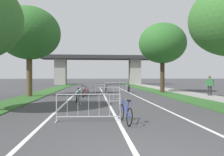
% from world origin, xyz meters
% --- Properties ---
extents(grass_verge_left, '(2.18, 49.59, 0.05)m').
position_xyz_m(grass_verge_left, '(-6.10, 20.29, 0.03)').
color(grass_verge_left, '#2D5B26').
rests_on(grass_verge_left, ground).
extents(grass_verge_right, '(2.18, 49.59, 0.05)m').
position_xyz_m(grass_verge_right, '(6.10, 20.29, 0.03)').
color(grass_verge_right, '#2D5B26').
rests_on(grass_verge_right, ground).
extents(sidewalk_path_right, '(2.30, 49.59, 0.08)m').
position_xyz_m(sidewalk_path_right, '(8.33, 20.29, 0.04)').
color(sidewalk_path_right, gray).
rests_on(sidewalk_path_right, ground).
extents(lane_stripe_center, '(0.14, 28.69, 0.01)m').
position_xyz_m(lane_stripe_center, '(0.00, 14.34, 0.00)').
color(lane_stripe_center, silver).
rests_on(lane_stripe_center, ground).
extents(lane_stripe_right_lane, '(0.14, 28.69, 0.01)m').
position_xyz_m(lane_stripe_right_lane, '(2.75, 14.34, 0.00)').
color(lane_stripe_right_lane, silver).
rests_on(lane_stripe_right_lane, ground).
extents(lane_stripe_left_lane, '(0.14, 28.69, 0.01)m').
position_xyz_m(lane_stripe_left_lane, '(-2.75, 14.34, 0.00)').
color(lane_stripe_left_lane, silver).
rests_on(lane_stripe_left_lane, ground).
extents(overpass_bridge, '(22.86, 4.33, 5.94)m').
position_xyz_m(overpass_bridge, '(0.00, 40.98, 4.28)').
color(overpass_bridge, '#2D2D30').
rests_on(overpass_bridge, ground).
extents(tree_left_pine_near, '(5.18, 5.18, 7.53)m').
position_xyz_m(tree_left_pine_near, '(-6.31, 14.69, 5.31)').
color(tree_left_pine_near, brown).
rests_on(tree_left_pine_near, ground).
extents(tree_right_maple_mid, '(4.88, 4.88, 7.22)m').
position_xyz_m(tree_right_maple_mid, '(6.18, 18.03, 5.12)').
color(tree_right_maple_mid, '#3D2D1E').
rests_on(tree_right_maple_mid, ground).
extents(crowd_barrier_nearest, '(2.48, 0.53, 1.05)m').
position_xyz_m(crowd_barrier_nearest, '(-1.12, 4.17, 0.52)').
color(crowd_barrier_nearest, '#ADADB2').
rests_on(crowd_barrier_nearest, ground).
extents(crowd_barrier_second, '(2.48, 0.50, 1.05)m').
position_xyz_m(crowd_barrier_second, '(-0.51, 9.32, 0.52)').
color(crowd_barrier_second, '#ADADB2').
rests_on(crowd_barrier_second, ground).
extents(crowd_barrier_third, '(2.47, 0.44, 1.05)m').
position_xyz_m(crowd_barrier_third, '(-1.17, 14.47, 0.52)').
color(crowd_barrier_third, '#ADADB2').
rests_on(crowd_barrier_third, ground).
extents(crowd_barrier_fourth, '(2.47, 0.45, 1.05)m').
position_xyz_m(crowd_barrier_fourth, '(1.48, 19.62, 0.52)').
color(crowd_barrier_fourth, '#ADADB2').
rests_on(crowd_barrier_fourth, ground).
extents(bicycle_blue_0, '(0.52, 1.70, 0.89)m').
position_xyz_m(bicycle_blue_0, '(0.23, 3.73, 0.37)').
color(bicycle_blue_0, black).
rests_on(bicycle_blue_0, ground).
extents(bicycle_teal_1, '(0.57, 1.68, 0.97)m').
position_xyz_m(bicycle_teal_1, '(-1.93, 9.68, 0.38)').
color(bicycle_teal_1, black).
rests_on(bicycle_teal_1, ground).
extents(bicycle_black_2, '(0.43, 1.58, 0.97)m').
position_xyz_m(bicycle_black_2, '(2.85, 19.23, 0.35)').
color(bicycle_black_2, black).
rests_on(bicycle_black_2, ground).
extents(bicycle_green_3, '(0.55, 1.72, 0.97)m').
position_xyz_m(bicycle_green_3, '(0.38, 19.10, 0.38)').
color(bicycle_green_3, black).
rests_on(bicycle_green_3, ground).
extents(bicycle_white_4, '(0.47, 1.70, 0.99)m').
position_xyz_m(bicycle_white_4, '(-1.73, 14.92, 0.37)').
color(bicycle_white_4, black).
rests_on(bicycle_white_4, ground).
extents(bicycle_red_5, '(0.66, 1.62, 0.91)m').
position_xyz_m(bicycle_red_5, '(-1.59, 13.98, 0.35)').
color(bicycle_red_5, black).
rests_on(bicycle_red_5, ground).
extents(pedestrian_with_backpack, '(0.62, 0.41, 1.78)m').
position_xyz_m(pedestrian_with_backpack, '(8.93, 13.71, 1.08)').
color(pedestrian_with_backpack, '#262628').
rests_on(pedestrian_with_backpack, ground).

